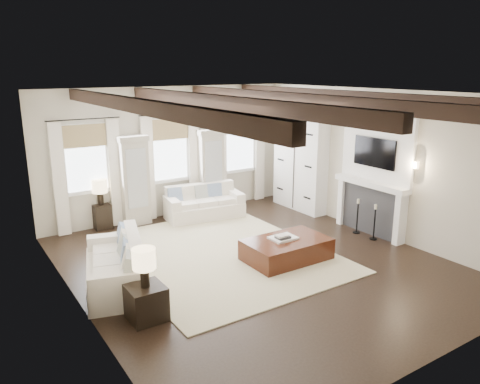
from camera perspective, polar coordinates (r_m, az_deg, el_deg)
ground at (r=9.05m, az=1.98°, el=-8.72°), size 7.50×7.50×0.00m
room_shell at (r=9.61m, az=2.64°, el=4.48°), size 6.54×7.54×3.22m
area_rug at (r=9.51m, az=-2.57°, el=-7.45°), size 3.87×4.76×0.02m
sofa_back at (r=11.69m, az=-4.47°, el=-1.52°), size 1.99×1.12×0.81m
sofa_left at (r=8.31m, az=-14.59°, el=-8.82°), size 1.43×2.18×0.86m
ottoman at (r=9.18m, az=5.69°, el=-7.01°), size 1.61×1.01×0.42m
tray at (r=9.12m, az=5.27°, el=-5.61°), size 0.50×0.38×0.04m
book_lower at (r=9.04m, az=5.25°, el=-5.51°), size 0.26×0.20×0.04m
book_upper at (r=9.02m, az=5.11°, el=-5.33°), size 0.22×0.17×0.03m
side_table_front at (r=7.25m, az=-11.36°, el=-13.10°), size 0.53×0.53×0.53m
lamp_front at (r=6.96m, az=-11.64°, el=-8.24°), size 0.34×0.34×0.59m
side_table_back at (r=11.33m, az=-16.47°, el=-2.87°), size 0.38×0.38×0.57m
lamp_back at (r=11.14m, az=-16.73°, el=0.51°), size 0.34×0.34×0.59m
candlestick_near at (r=10.57m, az=16.05°, el=-3.89°), size 0.16×0.16×0.79m
candlestick_far at (r=10.87m, az=14.09°, el=-3.20°), size 0.16×0.16×0.80m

